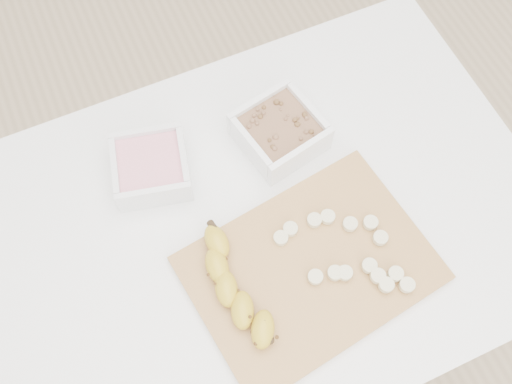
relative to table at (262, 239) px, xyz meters
name	(u,v)px	position (x,y,z in m)	size (l,w,h in m)	color
ground	(260,314)	(0.00, 0.00, -0.65)	(3.50, 3.50, 0.00)	#C6AD89
table	(262,239)	(0.00, 0.00, 0.00)	(1.00, 0.70, 0.75)	white
bowl_yogurt	(151,167)	(-0.14, 0.16, 0.13)	(0.16, 0.16, 0.06)	white
bowl_granola	(280,131)	(0.09, 0.13, 0.13)	(0.16, 0.16, 0.06)	white
cutting_board	(310,268)	(0.04, -0.11, 0.10)	(0.39, 0.28, 0.01)	tan
banana	(236,289)	(-0.09, -0.10, 0.13)	(0.06, 0.21, 0.04)	gold
banana_slices	(349,253)	(0.10, -0.12, 0.12)	(0.18, 0.19, 0.02)	beige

